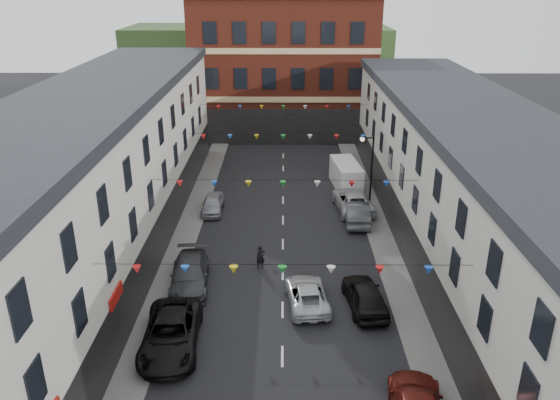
{
  "coord_description": "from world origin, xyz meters",
  "views": [
    {
      "loc": [
        0.04,
        -25.63,
        17.13
      ],
      "look_at": [
        -0.19,
        7.39,
        3.56
      ],
      "focal_mm": 35.0,
      "sensor_mm": 36.0,
      "label": 1
    }
  ],
  "objects_px": {
    "street_lamp": "(369,163)",
    "pedestrian": "(261,257)",
    "car_right_d": "(365,295)",
    "car_left_c": "(171,334)",
    "car_right_f": "(353,200)",
    "white_van": "(346,175)",
    "car_right_e": "(356,212)",
    "car_left_e": "(213,204)",
    "moving_car": "(307,294)",
    "car_left_d": "(190,274)"
  },
  "relations": [
    {
      "from": "street_lamp",
      "to": "pedestrian",
      "type": "xyz_separation_m",
      "value": [
        -7.95,
        -9.35,
        -3.11
      ]
    },
    {
      "from": "car_left_c",
      "to": "car_right_e",
      "type": "relative_size",
      "value": 1.21
    },
    {
      "from": "car_left_e",
      "to": "car_right_e",
      "type": "xyz_separation_m",
      "value": [
        11.0,
        -1.79,
        0.13
      ]
    },
    {
      "from": "pedestrian",
      "to": "car_right_f",
      "type": "bearing_deg",
      "value": 32.21
    },
    {
      "from": "moving_car",
      "to": "pedestrian",
      "type": "distance_m",
      "value": 4.89
    },
    {
      "from": "street_lamp",
      "to": "car_left_e",
      "type": "height_order",
      "value": "street_lamp"
    },
    {
      "from": "car_left_d",
      "to": "moving_car",
      "type": "distance_m",
      "value": 7.12
    },
    {
      "from": "car_right_d",
      "to": "white_van",
      "type": "xyz_separation_m",
      "value": [
        0.9,
        18.76,
        0.33
      ]
    },
    {
      "from": "car_left_e",
      "to": "moving_car",
      "type": "bearing_deg",
      "value": -62.38
    },
    {
      "from": "street_lamp",
      "to": "car_right_d",
      "type": "distance_m",
      "value": 14.23
    },
    {
      "from": "car_left_e",
      "to": "car_left_d",
      "type": "bearing_deg",
      "value": -90.28
    },
    {
      "from": "street_lamp",
      "to": "car_left_e",
      "type": "bearing_deg",
      "value": -177.92
    },
    {
      "from": "street_lamp",
      "to": "white_van",
      "type": "height_order",
      "value": "street_lamp"
    },
    {
      "from": "car_left_c",
      "to": "car_right_f",
      "type": "height_order",
      "value": "car_left_c"
    },
    {
      "from": "car_right_d",
      "to": "car_right_f",
      "type": "height_order",
      "value": "car_right_d"
    },
    {
      "from": "street_lamp",
      "to": "car_right_d",
      "type": "xyz_separation_m",
      "value": [
        -1.99,
        -13.75,
        -3.11
      ]
    },
    {
      "from": "moving_car",
      "to": "car_right_d",
      "type": "bearing_deg",
      "value": 167.28
    },
    {
      "from": "car_right_d",
      "to": "car_right_f",
      "type": "relative_size",
      "value": 0.82
    },
    {
      "from": "car_left_e",
      "to": "pedestrian",
      "type": "bearing_deg",
      "value": -65.56
    },
    {
      "from": "pedestrian",
      "to": "moving_car",
      "type": "bearing_deg",
      "value": -77.32
    },
    {
      "from": "moving_car",
      "to": "pedestrian",
      "type": "relative_size",
      "value": 2.92
    },
    {
      "from": "street_lamp",
      "to": "car_right_f",
      "type": "xyz_separation_m",
      "value": [
        -1.05,
        0.08,
        -3.11
      ]
    },
    {
      "from": "street_lamp",
      "to": "car_right_e",
      "type": "xyz_separation_m",
      "value": [
        -1.05,
        -2.23,
        -3.11
      ]
    },
    {
      "from": "car_left_c",
      "to": "car_right_d",
      "type": "xyz_separation_m",
      "value": [
        10.06,
        3.59,
        -0.02
      ]
    },
    {
      "from": "car_right_e",
      "to": "pedestrian",
      "type": "relative_size",
      "value": 3.03
    },
    {
      "from": "pedestrian",
      "to": "car_right_e",
      "type": "bearing_deg",
      "value": 24.32
    },
    {
      "from": "street_lamp",
      "to": "car_right_d",
      "type": "bearing_deg",
      "value": -98.22
    },
    {
      "from": "car_left_d",
      "to": "car_left_c",
      "type": "bearing_deg",
      "value": -94.7
    },
    {
      "from": "street_lamp",
      "to": "car_left_c",
      "type": "relative_size",
      "value": 1.02
    },
    {
      "from": "car_left_c",
      "to": "white_van",
      "type": "height_order",
      "value": "white_van"
    },
    {
      "from": "car_right_e",
      "to": "car_left_e",
      "type": "bearing_deg",
      "value": -7.51
    },
    {
      "from": "white_van",
      "to": "car_left_e",
      "type": "bearing_deg",
      "value": -160.08
    },
    {
      "from": "car_right_e",
      "to": "white_van",
      "type": "distance_m",
      "value": 7.25
    },
    {
      "from": "car_right_f",
      "to": "pedestrian",
      "type": "xyz_separation_m",
      "value": [
        -6.89,
        -9.43,
        0.01
      ]
    },
    {
      "from": "car_left_e",
      "to": "car_right_f",
      "type": "distance_m",
      "value": 11.01
    },
    {
      "from": "car_left_e",
      "to": "car_right_d",
      "type": "distance_m",
      "value": 16.69
    },
    {
      "from": "car_right_d",
      "to": "car_left_c",
      "type": "bearing_deg",
      "value": 13.27
    },
    {
      "from": "street_lamp",
      "to": "pedestrian",
      "type": "relative_size",
      "value": 3.76
    },
    {
      "from": "car_left_d",
      "to": "car_right_d",
      "type": "height_order",
      "value": "car_right_d"
    },
    {
      "from": "car_left_c",
      "to": "moving_car",
      "type": "relative_size",
      "value": 1.26
    },
    {
      "from": "car_left_e",
      "to": "car_right_d",
      "type": "bearing_deg",
      "value": -53.18
    },
    {
      "from": "street_lamp",
      "to": "moving_car",
      "type": "xyz_separation_m",
      "value": [
        -5.19,
        -13.39,
        -3.26
      ]
    },
    {
      "from": "white_van",
      "to": "car_right_d",
      "type": "bearing_deg",
      "value": -99.27
    },
    {
      "from": "white_van",
      "to": "moving_car",
      "type": "bearing_deg",
      "value": -109.09
    },
    {
      "from": "car_left_d",
      "to": "car_right_f",
      "type": "height_order",
      "value": "car_right_f"
    },
    {
      "from": "street_lamp",
      "to": "white_van",
      "type": "distance_m",
      "value": 5.83
    },
    {
      "from": "street_lamp",
      "to": "pedestrian",
      "type": "distance_m",
      "value": 12.66
    },
    {
      "from": "car_left_d",
      "to": "white_van",
      "type": "xyz_separation_m",
      "value": [
        10.96,
        16.52,
        0.35
      ]
    },
    {
      "from": "car_right_d",
      "to": "car_right_e",
      "type": "bearing_deg",
      "value": -101.0
    },
    {
      "from": "car_right_e",
      "to": "moving_car",
      "type": "distance_m",
      "value": 11.91
    }
  ]
}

